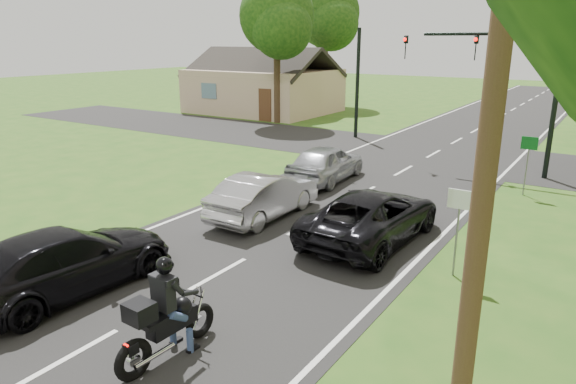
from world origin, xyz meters
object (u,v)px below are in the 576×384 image
object	(u,v)px
silver_sedan	(264,195)
utility_pole_near	(498,66)
sign_white	(459,212)
dark_suv	(372,216)
traffic_signal	(508,72)
dark_car_behind	(65,261)
silver_suv	(326,163)
sign_green	(528,152)
motorcycle_rider	(164,320)

from	to	relation	value
silver_sedan	utility_pole_near	bearing A→B (deg)	141.81
sign_white	silver_sedan	bearing A→B (deg)	171.18
dark_suv	traffic_signal	distance (m)	10.64
dark_suv	sign_white	bearing A→B (deg)	160.74
silver_sedan	dark_car_behind	world-z (taller)	dark_car_behind
silver_suv	sign_green	bearing A→B (deg)	-165.21
silver_sedan	utility_pole_near	xyz separation A→B (m)	(7.70, -5.94, 4.37)
dark_car_behind	sign_white	bearing A→B (deg)	-138.97
utility_pole_near	sign_green	world-z (taller)	utility_pole_near
motorcycle_rider	dark_suv	xyz separation A→B (m)	(0.68, 7.07, -0.03)
utility_pole_near	sign_white	world-z (taller)	utility_pole_near
motorcycle_rider	dark_suv	distance (m)	7.10
dark_car_behind	motorcycle_rider	bearing A→B (deg)	173.74
silver_suv	traffic_signal	size ratio (longest dim) A/B	0.68
traffic_signal	silver_sedan	bearing A→B (deg)	-115.69
silver_suv	dark_suv	bearing A→B (deg)	127.49
motorcycle_rider	traffic_signal	bearing A→B (deg)	86.32
dark_suv	traffic_signal	xyz separation A→B (m)	(1.22, 10.00, 3.42)
dark_suv	silver_suv	bearing A→B (deg)	-46.78
silver_sedan	traffic_signal	world-z (taller)	traffic_signal
silver_sedan	sign_white	xyz separation A→B (m)	(6.20, -0.96, 0.89)
sign_white	sign_green	distance (m)	8.00
silver_suv	sign_white	xyz separation A→B (m)	(6.67, -5.74, 0.85)
traffic_signal	sign_green	size ratio (longest dim) A/B	3.00
silver_sedan	utility_pole_near	world-z (taller)	utility_pole_near
dark_car_behind	sign_green	distance (m)	15.27
silver_suv	sign_green	xyz separation A→B (m)	(6.87, 2.26, 0.85)
utility_pole_near	motorcycle_rider	bearing A→B (deg)	-167.29
silver_sedan	sign_green	world-z (taller)	sign_green
motorcycle_rider	traffic_signal	distance (m)	17.50
dark_suv	sign_green	size ratio (longest dim) A/B	2.39
dark_car_behind	sign_green	size ratio (longest dim) A/B	2.34
dark_suv	traffic_signal	bearing A→B (deg)	-94.63
silver_sedan	sign_green	xyz separation A→B (m)	(6.40, 7.04, 0.89)
silver_suv	sign_white	size ratio (longest dim) A/B	2.03
sign_white	sign_green	xyz separation A→B (m)	(0.20, 8.00, 0.00)
sign_white	traffic_signal	bearing A→B (deg)	97.05
silver_sedan	traffic_signal	xyz separation A→B (m)	(4.84, 10.05, 3.43)
dark_car_behind	silver_suv	bearing A→B (deg)	-88.61
silver_sedan	dark_car_behind	xyz separation A→B (m)	(-0.71, -6.44, 0.02)
silver_sedan	sign_white	world-z (taller)	sign_white
utility_pole_near	sign_green	xyz separation A→B (m)	(-1.30, 12.98, -3.49)
dark_car_behind	traffic_signal	xyz separation A→B (m)	(5.55, 16.50, 3.40)
silver_suv	traffic_signal	distance (m)	8.22
dark_suv	utility_pole_near	size ratio (longest dim) A/B	0.51
traffic_signal	sign_white	xyz separation A→B (m)	(1.36, -11.02, -2.54)
dark_suv	silver_sedan	distance (m)	3.62
motorcycle_rider	dark_car_behind	size ratio (longest dim) A/B	0.45
dark_suv	silver_suv	size ratio (longest dim) A/B	1.18
silver_suv	utility_pole_near	distance (m)	14.16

